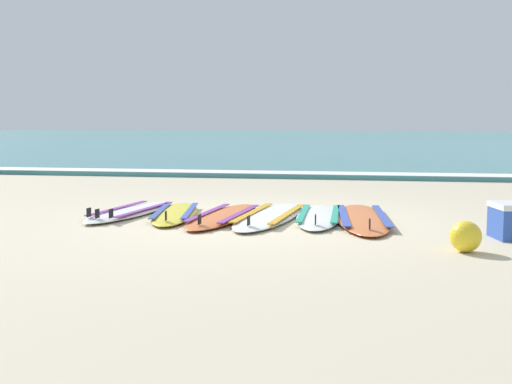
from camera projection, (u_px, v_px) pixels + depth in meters
The scene contains 11 objects.
ground_plane at pixel (262, 221), 8.06m from camera, with size 80.00×80.00×0.00m, color beige.
sea at pixel (352, 139), 43.15m from camera, with size 80.00×60.00×0.10m, color teal.
wave_foam_strip at pixel (310, 175), 14.19m from camera, with size 80.00×0.82×0.11m, color white.
surfboard_0 at pixel (132, 211), 8.66m from camera, with size 0.82×2.25×0.18m.
surfboard_1 at pixel (175, 213), 8.48m from camera, with size 0.88×2.19×0.18m.
surfboard_2 at pixel (224, 216), 8.26m from camera, with size 0.77×2.38×0.18m.
surfboard_3 at pixel (270, 216), 8.25m from camera, with size 0.86×2.59×0.18m.
surfboard_4 at pixel (319, 216), 8.22m from camera, with size 0.63×2.24×0.18m.
surfboard_5 at pixel (363, 218), 8.06m from camera, with size 0.87×2.64×0.18m.
cooler_box at pixel (509, 221), 6.85m from camera, with size 0.40×0.51×0.38m.
beach_ball at pixel (466, 237), 6.15m from camera, with size 0.30×0.30×0.30m, color yellow.
Camera 1 is at (1.32, -7.87, 1.23)m, focal length 46.00 mm.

